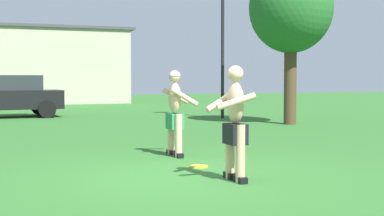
{
  "coord_description": "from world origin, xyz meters",
  "views": [
    {
      "loc": [
        -2.72,
        -7.41,
        1.46
      ],
      "look_at": [
        0.6,
        1.23,
        0.95
      ],
      "focal_mm": 50.58,
      "sensor_mm": 36.0,
      "label": 1
    }
  ],
  "objects_px": {
    "lamp_post": "(223,31)",
    "tree_right_field": "(291,9)",
    "frisbee": "(199,166)",
    "player_with_cap": "(175,109)",
    "car_black_mid_lot": "(3,95)",
    "player_in_black": "(235,121)"
  },
  "relations": [
    {
      "from": "car_black_mid_lot",
      "to": "tree_right_field",
      "type": "xyz_separation_m",
      "value": [
        8.43,
        -6.41,
        2.81
      ]
    },
    {
      "from": "player_with_cap",
      "to": "player_in_black",
      "type": "relative_size",
      "value": 0.99
    },
    {
      "from": "car_black_mid_lot",
      "to": "lamp_post",
      "type": "bearing_deg",
      "value": -23.54
    },
    {
      "from": "frisbee",
      "to": "lamp_post",
      "type": "bearing_deg",
      "value": 63.73
    },
    {
      "from": "lamp_post",
      "to": "tree_right_field",
      "type": "bearing_deg",
      "value": -73.37
    },
    {
      "from": "player_in_black",
      "to": "frisbee",
      "type": "xyz_separation_m",
      "value": [
        -0.04,
        1.28,
        -0.85
      ]
    },
    {
      "from": "player_with_cap",
      "to": "car_black_mid_lot",
      "type": "xyz_separation_m",
      "value": [
        -2.69,
        11.76,
        -0.06
      ]
    },
    {
      "from": "player_with_cap",
      "to": "tree_right_field",
      "type": "bearing_deg",
      "value": 43.01
    },
    {
      "from": "player_with_cap",
      "to": "lamp_post",
      "type": "relative_size",
      "value": 0.32
    },
    {
      "from": "player_with_cap",
      "to": "tree_right_field",
      "type": "relative_size",
      "value": 0.32
    },
    {
      "from": "player_in_black",
      "to": "lamp_post",
      "type": "relative_size",
      "value": 0.32
    },
    {
      "from": "lamp_post",
      "to": "player_with_cap",
      "type": "bearing_deg",
      "value": -119.46
    },
    {
      "from": "player_with_cap",
      "to": "player_in_black",
      "type": "distance_m",
      "value": 2.62
    },
    {
      "from": "car_black_mid_lot",
      "to": "frisbee",
      "type": "bearing_deg",
      "value": -78.63
    },
    {
      "from": "frisbee",
      "to": "tree_right_field",
      "type": "bearing_deg",
      "value": 49.12
    },
    {
      "from": "car_black_mid_lot",
      "to": "lamp_post",
      "type": "distance_m",
      "value": 8.51
    },
    {
      "from": "player_with_cap",
      "to": "car_black_mid_lot",
      "type": "bearing_deg",
      "value": 102.88
    },
    {
      "from": "tree_right_field",
      "to": "player_with_cap",
      "type": "bearing_deg",
      "value": -136.99
    },
    {
      "from": "frisbee",
      "to": "lamp_post",
      "type": "distance_m",
      "value": 11.42
    },
    {
      "from": "lamp_post",
      "to": "tree_right_field",
      "type": "distance_m",
      "value": 3.31
    },
    {
      "from": "player_with_cap",
      "to": "tree_right_field",
      "type": "xyz_separation_m",
      "value": [
        5.74,
        5.35,
        2.75
      ]
    },
    {
      "from": "player_in_black",
      "to": "frisbee",
      "type": "relative_size",
      "value": 5.51
    }
  ]
}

